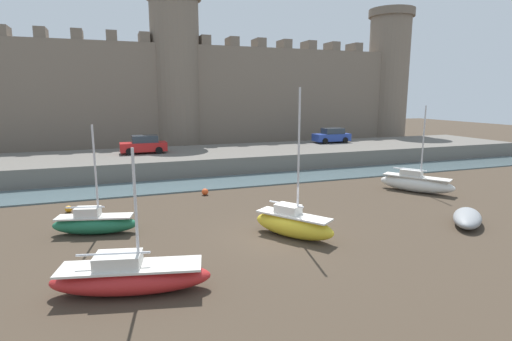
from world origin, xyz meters
TOP-DOWN VIEW (x-y plane):
  - ground_plane at (0.00, 0.00)m, footprint 160.00×160.00m
  - water_channel at (0.00, 12.58)m, footprint 80.00×4.50m
  - quay_road at (0.00, 19.83)m, footprint 70.24×10.00m
  - castle at (-0.00, 29.95)m, footprint 64.29×6.05m
  - sailboat_foreground_right at (-6.98, -3.48)m, footprint 5.65×2.72m
  - rowboat_midflat_left at (10.11, -1.81)m, footprint 3.48×3.34m
  - sailboat_near_channel_right at (0.65, -0.36)m, footprint 3.38×4.14m
  - sailboat_midflat_right at (12.78, 5.07)m, footprint 3.82×4.93m
  - sailboat_foreground_left at (-8.36, 3.38)m, footprint 4.22×2.09m
  - mooring_buoy_near_channel at (-1.52, 9.21)m, footprint 0.46×0.46m
  - mooring_buoy_near_shore at (-9.96, 7.90)m, footprint 0.39×0.39m
  - car_quay_centre_west at (15.85, 21.97)m, footprint 4.11×1.89m
  - car_quay_east at (-4.62, 20.43)m, footprint 4.11×1.89m

SIDE VIEW (x-z plane):
  - ground_plane at x=0.00m, z-range 0.00..0.00m
  - water_channel at x=0.00m, z-range 0.00..0.10m
  - mooring_buoy_near_shore at x=-9.96m, z-range 0.00..0.39m
  - mooring_buoy_near_channel at x=-1.52m, z-range 0.00..0.46m
  - rowboat_midflat_left at x=10.11m, z-range 0.02..0.79m
  - sailboat_foreground_left at x=-8.36m, z-range -2.13..3.26m
  - sailboat_foreground_right at x=-6.98m, z-range -1.95..3.12m
  - sailboat_midflat_right at x=12.78m, z-range -2.38..3.69m
  - sailboat_near_channel_right at x=0.65m, z-range -2.88..4.23m
  - quay_road at x=0.00m, z-range 0.00..1.54m
  - car_quay_centre_west at x=15.85m, z-range 1.51..3.13m
  - car_quay_east at x=-4.62m, z-range 1.51..3.13m
  - castle at x=0.00m, z-range -2.99..18.11m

